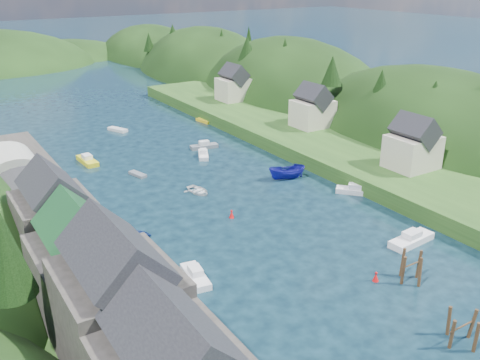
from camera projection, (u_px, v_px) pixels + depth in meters
ground at (171, 162)px, 91.10m from camera, size 600.00×600.00×0.00m
hillside_right at (291, 130)px, 135.81m from camera, size 36.00×245.56×48.00m
far_hills at (28, 92)px, 193.25m from camera, size 103.00×68.00×44.00m
hill_trees at (134, 82)px, 98.41m from camera, size 91.44×150.75×11.95m
quay_left at (85, 276)px, 55.23m from camera, size 12.00×110.00×2.00m
terrace_left_grass at (13, 295)px, 51.67m from camera, size 12.00×110.00×2.50m
quayside_buildings at (105, 295)px, 41.29m from camera, size 8.00×35.84×12.90m
boat_sheds at (20, 184)px, 67.62m from camera, size 7.00×21.00×7.50m
terrace_right at (323, 146)px, 95.19m from camera, size 16.00×120.00×2.40m
right_bank_cottages at (307, 109)px, 101.53m from camera, size 9.00×59.24×8.41m
piling_cluster_near at (462, 331)px, 46.46m from camera, size 3.29×3.06×3.60m
piling_cluster_far at (411, 269)px, 55.84m from camera, size 2.83×2.68×3.83m
channel_buoy_near at (376, 277)px, 56.09m from camera, size 0.70×0.70×1.10m
channel_buoy_far at (232, 214)px, 70.44m from camera, size 0.70×0.70×1.10m
moored_boats at (265, 216)px, 69.71m from camera, size 37.24×91.78×2.35m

